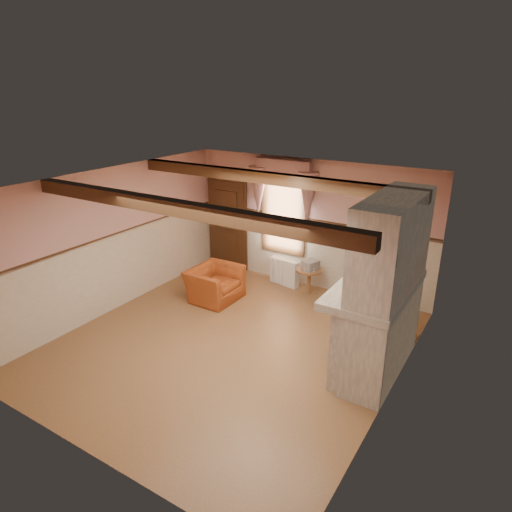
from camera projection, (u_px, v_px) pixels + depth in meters
The scene contains 26 objects.
floor at pixel (231, 343), 7.95m from camera, with size 5.50×6.00×0.01m, color brown.
ceiling at pixel (227, 184), 6.96m from camera, with size 5.50×6.00×0.01m, color silver.
wall_back at pixel (309, 224), 9.84m from camera, with size 5.50×0.02×2.80m, color tan.
wall_front at pixel (74, 356), 5.07m from camera, with size 5.50×0.02×2.80m, color tan.
wall_left at pixel (112, 240), 8.81m from camera, with size 0.02×6.00×2.80m, color tan.
wall_right at pixel (398, 310), 6.10m from camera, with size 0.02×6.00×2.80m, color tan.
wainscot at pixel (230, 305), 7.68m from camera, with size 5.50×6.00×1.50m, color beige, non-canonical shape.
chair_rail at pixel (229, 263), 7.42m from camera, with size 5.50×6.00×0.08m, color black, non-canonical shape.
firebox at pixel (354, 337), 7.28m from camera, with size 0.20×0.95×0.90m, color black.
armchair at pixel (215, 284), 9.48m from camera, with size 1.05×0.92×0.68m, color #994219.
side_table at pixel (309, 281), 9.77m from camera, with size 0.55×0.55×0.55m, color brown.
book_stack at pixel (311, 265), 9.63m from camera, with size 0.26×0.32×0.20m, color #B7AD8C.
radiator at pixel (285, 272), 10.19m from camera, with size 0.70×0.18×0.60m, color white.
bowl at pixel (370, 288), 6.61m from camera, with size 0.35×0.35×0.09m, color brown.
mantel_clock at pixel (391, 262), 7.42m from camera, with size 0.14×0.24×0.20m, color black.
oil_lamp at pixel (383, 269), 7.03m from camera, with size 0.11×0.11×0.28m, color #CA7C39.
candle_red at pixel (357, 300), 6.17m from camera, with size 0.06×0.06×0.16m, color #B53216.
jar_yellow at pixel (367, 291), 6.49m from camera, with size 0.06×0.06×0.12m, color gold.
fireplace at pixel (387, 289), 6.73m from camera, with size 0.85×2.00×2.80m, color gray.
mantel at pixel (375, 289), 6.84m from camera, with size 1.05×2.05×0.12m, color gray.
overmantel_mirror at pixel (366, 248), 6.71m from camera, with size 0.06×1.44×1.04m, color silver.
door at pixel (228, 225), 10.95m from camera, with size 1.10×0.10×2.10m, color black.
window at pixel (284, 209), 10.02m from camera, with size 1.06×0.08×2.02m, color white.
window_drapes at pixel (283, 183), 9.74m from camera, with size 1.30×0.14×1.40m, color gray.
ceiling_beam_front at pixel (175, 208), 6.04m from camera, with size 5.50×0.18×0.20m, color black.
ceiling_beam_back at pixel (267, 178), 7.95m from camera, with size 5.50×0.18×0.20m, color black.
Camera 1 is at (4.01, -5.63, 4.24)m, focal length 32.00 mm.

